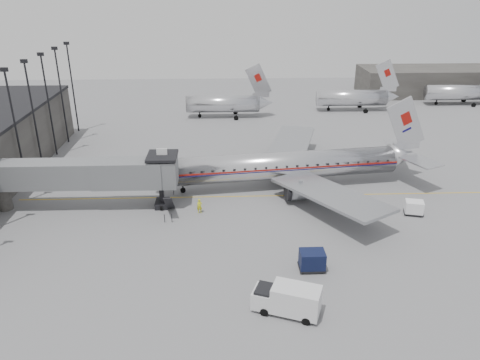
% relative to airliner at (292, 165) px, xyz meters
% --- Properties ---
extents(ground, '(160.00, 160.00, 0.00)m').
position_rel_airliner_xyz_m(ground, '(-6.71, -9.09, -2.83)').
color(ground, slate).
rests_on(ground, ground).
extents(hangar, '(30.00, 12.00, 6.00)m').
position_rel_airliner_xyz_m(hangar, '(38.29, 50.91, 0.17)').
color(hangar, '#353230').
rests_on(hangar, ground).
extents(apron_line, '(60.00, 0.15, 0.01)m').
position_rel_airliner_xyz_m(apron_line, '(-3.71, -3.09, -2.83)').
color(apron_line, gold).
rests_on(apron_line, ground).
extents(jet_bridge, '(21.00, 6.20, 7.10)m').
position_rel_airliner_xyz_m(jet_bridge, '(-23.37, -5.42, 1.35)').
color(jet_bridge, '#5B5D5F').
rests_on(jet_bridge, ground).
extents(floodlight_masts, '(0.90, 42.25, 15.25)m').
position_rel_airliner_xyz_m(floodlight_masts, '(-34.21, 3.91, 5.53)').
color(floodlight_masts, black).
rests_on(floodlight_masts, ground).
extents(distant_aircraft_near, '(16.39, 3.20, 10.26)m').
position_rel_airliner_xyz_m(distant_aircraft_near, '(-8.50, 32.91, -0.10)').
color(distant_aircraft_near, silver).
rests_on(distant_aircraft_near, ground).
extents(distant_aircraft_mid, '(16.39, 3.20, 10.26)m').
position_rel_airliner_xyz_m(distant_aircraft_mid, '(17.50, 36.91, -0.10)').
color(distant_aircraft_mid, silver).
rests_on(distant_aircraft_mid, ground).
extents(distant_aircraft_far, '(16.39, 3.20, 10.26)m').
position_rel_airliner_xyz_m(distant_aircraft_far, '(41.50, 40.91, -0.10)').
color(distant_aircraft_far, silver).
rests_on(distant_aircraft_far, ground).
extents(airliner, '(35.54, 32.75, 11.26)m').
position_rel_airliner_xyz_m(airliner, '(0.00, 0.00, 0.00)').
color(airliner, silver).
rests_on(airliner, ground).
extents(service_van, '(5.76, 3.83, 2.53)m').
position_rel_airliner_xyz_m(service_van, '(-3.79, -25.06, -1.50)').
color(service_van, silver).
rests_on(service_van, ground).
extents(baggage_cart_navy, '(2.40, 1.83, 1.88)m').
position_rel_airliner_xyz_m(baggage_cart_navy, '(-0.71, -19.09, -1.83)').
color(baggage_cart_navy, black).
rests_on(baggage_cart_navy, ground).
extents(baggage_cart_white, '(2.37, 2.01, 1.61)m').
position_rel_airliner_xyz_m(baggage_cart_white, '(12.87, -8.56, -1.98)').
color(baggage_cart_white, white).
rests_on(baggage_cart_white, ground).
extents(ramp_worker, '(0.64, 0.43, 1.71)m').
position_rel_airliner_xyz_m(ramp_worker, '(-11.54, -7.33, -1.98)').
color(ramp_worker, '#CCD018').
rests_on(ramp_worker, ground).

